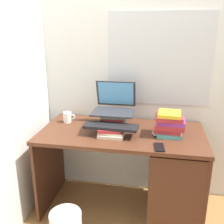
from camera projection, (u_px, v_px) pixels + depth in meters
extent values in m
plane|color=olive|center=(121.00, 208.00, 2.40)|extent=(6.00, 6.00, 0.00)
cube|color=silver|center=(129.00, 59.00, 2.35)|extent=(6.00, 0.05, 2.60)
cube|color=silver|center=(159.00, 60.00, 2.27)|extent=(0.90, 0.01, 0.80)
cube|color=silver|center=(24.00, 62.00, 2.13)|extent=(0.05, 6.00, 2.60)
cube|color=#4C2819|center=(122.00, 133.00, 2.17)|extent=(1.34, 0.68, 0.03)
cube|color=#4C2819|center=(50.00, 166.00, 2.39)|extent=(0.02, 0.62, 0.72)
cube|color=#4C2819|center=(200.00, 180.00, 2.17)|extent=(0.02, 0.62, 0.72)
cube|color=#442416|center=(174.00, 180.00, 2.18)|extent=(0.40, 0.58, 0.69)
cube|color=#2672B2|center=(114.00, 126.00, 2.24)|extent=(0.18, 0.18, 0.02)
cube|color=yellow|center=(112.00, 124.00, 2.23)|extent=(0.21, 0.15, 0.03)
cube|color=teal|center=(113.00, 121.00, 2.23)|extent=(0.22, 0.18, 0.02)
cube|color=#B22D33|center=(113.00, 118.00, 2.22)|extent=(0.20, 0.15, 0.03)
cube|color=gray|center=(113.00, 115.00, 2.20)|extent=(0.21, 0.15, 0.04)
cube|color=beige|center=(112.00, 134.00, 2.08)|extent=(0.20, 0.18, 0.02)
cube|color=beige|center=(112.00, 132.00, 2.07)|extent=(0.21, 0.15, 0.02)
cube|color=#B22D33|center=(110.00, 129.00, 2.06)|extent=(0.20, 0.17, 0.02)
cube|color=teal|center=(169.00, 134.00, 2.07)|extent=(0.20, 0.17, 0.03)
cube|color=#B22D33|center=(167.00, 130.00, 2.05)|extent=(0.22, 0.14, 0.03)
cube|color=#B22D33|center=(170.00, 126.00, 2.05)|extent=(0.22, 0.18, 0.04)
cube|color=#8C338C|center=(171.00, 122.00, 2.04)|extent=(0.22, 0.17, 0.03)
cube|color=#B22D33|center=(169.00, 117.00, 2.04)|extent=(0.21, 0.19, 0.03)
cube|color=yellow|center=(169.00, 114.00, 2.02)|extent=(0.18, 0.19, 0.03)
cube|color=#2D2D33|center=(113.00, 112.00, 2.19)|extent=(0.34, 0.25, 0.01)
cube|color=#2D2D33|center=(116.00, 94.00, 2.30)|extent=(0.34, 0.07, 0.23)
cube|color=#59A5E5|center=(116.00, 94.00, 2.29)|extent=(0.31, 0.06, 0.20)
cube|color=black|center=(111.00, 126.00, 2.05)|extent=(0.43, 0.16, 0.02)
ellipsoid|color=#A5A8AD|center=(156.00, 133.00, 2.08)|extent=(0.06, 0.10, 0.04)
cylinder|color=white|center=(67.00, 117.00, 2.35)|extent=(0.07, 0.07, 0.10)
torus|color=white|center=(73.00, 117.00, 2.34)|extent=(0.05, 0.01, 0.05)
cube|color=black|center=(159.00, 147.00, 1.87)|extent=(0.08, 0.14, 0.01)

